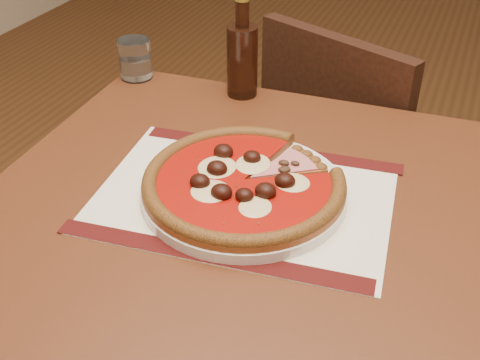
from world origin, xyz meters
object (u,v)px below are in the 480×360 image
chair_far (348,162)px  plate (244,191)px  water_glass (135,59)px  pizza (244,181)px  bottle (242,57)px  table (235,251)px

chair_far → plate: (-0.05, -0.58, 0.28)m
chair_far → water_glass: 0.60m
plate → pizza: 0.02m
plate → water_glass: bearing=139.9°
chair_far → bottle: (-0.19, -0.25, 0.35)m
bottle → chair_far: bearing=52.1°
chair_far → bottle: size_ratio=4.03×
table → water_glass: 0.53m
chair_far → water_glass: bearing=53.1°
chair_far → bottle: 0.47m
table → pizza: (0.01, 0.02, 0.13)m
water_glass → bottle: 0.25m
plate → water_glass: (-0.38, 0.32, 0.03)m
chair_far → table: bearing=106.7°
table → plate: 0.11m
plate → pizza: bearing=-122.3°
table → plate: (0.01, 0.02, 0.11)m
water_glass → bottle: (0.24, 0.01, 0.04)m
water_glass → table: bearing=-42.2°
plate → pizza: (-0.00, -0.00, 0.02)m
water_glass → pizza: bearing=-40.1°
table → water_glass: size_ratio=9.83×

